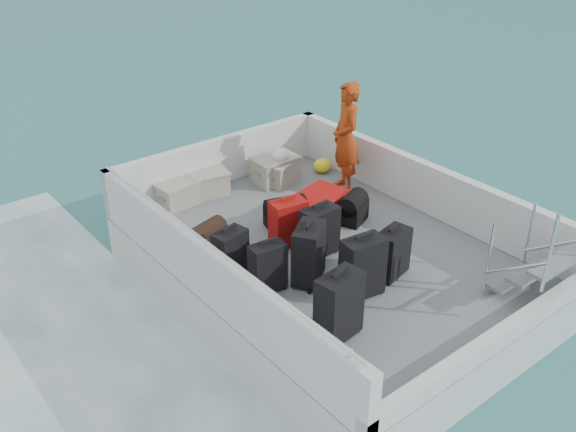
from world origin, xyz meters
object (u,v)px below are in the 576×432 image
(suitcase_3, at_px, (362,268))
(suitcase_6, at_px, (392,254))
(suitcase_0, at_px, (339,307))
(crate_3, at_px, (275,170))
(crate_1, at_px, (209,184))
(suitcase_7, at_px, (320,232))
(passenger, at_px, (346,138))
(suitcase_2, at_px, (231,253))
(crate_2, at_px, (280,173))
(suitcase_4, at_px, (309,254))
(suitcase_8, at_px, (317,207))
(suitcase_1, at_px, (268,268))
(suitcase_5, at_px, (288,223))
(crate_0, at_px, (178,195))

(suitcase_3, height_order, suitcase_6, suitcase_3)
(suitcase_0, xyz_separation_m, crate_3, (1.71, 3.26, -0.18))
(crate_1, distance_m, crate_3, 1.04)
(suitcase_7, height_order, passenger, passenger)
(suitcase_3, relative_size, crate_3, 1.15)
(suitcase_0, bearing_deg, suitcase_7, 47.90)
(crate_3, bearing_deg, suitcase_2, -139.32)
(crate_2, bearing_deg, passenger, -52.45)
(suitcase_7, bearing_deg, suitcase_0, -125.73)
(suitcase_6, bearing_deg, suitcase_7, 100.06)
(suitcase_7, bearing_deg, suitcase_4, -144.87)
(suitcase_7, xyz_separation_m, suitcase_8, (0.58, 0.71, -0.15))
(crate_2, bearing_deg, suitcase_7, -114.87)
(suitcase_2, bearing_deg, crate_1, 53.70)
(suitcase_0, bearing_deg, crate_1, 70.71)
(suitcase_3, distance_m, suitcase_8, 1.82)
(suitcase_1, bearing_deg, suitcase_5, 45.01)
(suitcase_6, bearing_deg, suitcase_2, 128.86)
(suitcase_1, height_order, crate_0, suitcase_1)
(suitcase_0, distance_m, crate_0, 3.53)
(crate_2, distance_m, crate_3, 0.09)
(suitcase_5, relative_size, crate_1, 1.14)
(suitcase_3, relative_size, passenger, 0.44)
(suitcase_1, xyz_separation_m, crate_3, (1.78, 2.17, -0.11))
(suitcase_5, height_order, suitcase_6, suitcase_5)
(crate_1, bearing_deg, suitcase_7, -85.55)
(suitcase_3, relative_size, suitcase_4, 1.01)
(suitcase_5, relative_size, crate_0, 1.16)
(suitcase_1, xyz_separation_m, suitcase_4, (0.48, -0.14, 0.06))
(suitcase_3, height_order, suitcase_8, suitcase_3)
(suitcase_5, height_order, crate_1, suitcase_5)
(suitcase_3, relative_size, suitcase_8, 0.83)
(suitcase_0, relative_size, suitcase_3, 1.04)
(suitcase_0, height_order, passenger, passenger)
(crate_1, relative_size, crate_2, 0.98)
(suitcase_1, relative_size, crate_0, 1.14)
(suitcase_2, relative_size, passenger, 0.35)
(suitcase_4, relative_size, suitcase_8, 0.83)
(suitcase_7, height_order, crate_1, suitcase_7)
(suitcase_2, relative_size, suitcase_5, 0.95)
(suitcase_2, relative_size, crate_3, 0.92)
(suitcase_5, bearing_deg, suitcase_4, -103.74)
(suitcase_2, relative_size, crate_1, 1.08)
(suitcase_1, bearing_deg, crate_2, 55.42)
(suitcase_0, distance_m, crate_2, 3.65)
(suitcase_2, bearing_deg, suitcase_4, -57.58)
(suitcase_4, height_order, suitcase_5, suitcase_4)
(suitcase_8, bearing_deg, suitcase_1, 108.50)
(suitcase_4, height_order, crate_3, suitcase_4)
(crate_2, bearing_deg, suitcase_1, -130.95)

